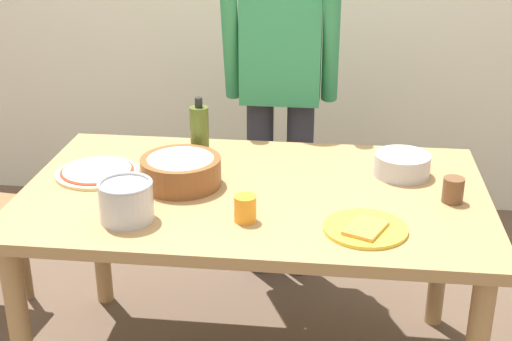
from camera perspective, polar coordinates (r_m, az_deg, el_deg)
name	(u,v)px	position (r m, az deg, el deg)	size (l,w,h in m)	color
dining_table	(254,213)	(2.51, -0.13, -3.41)	(1.60, 0.96, 0.76)	#A37A4C
person_cook	(281,80)	(3.11, 1.99, 7.20)	(0.49, 0.25, 1.62)	#2D2D38
pizza_raw_on_board	(97,172)	(2.65, -12.56, -0.12)	(0.30, 0.30, 0.02)	beige
plate_with_slice	(365,228)	(2.21, 8.73, -4.59)	(0.26, 0.26, 0.02)	gold
popcorn_bowl	(181,168)	(2.49, -6.02, 0.16)	(0.28, 0.28, 0.11)	brown
mixing_bowl_steel	(402,165)	(2.62, 11.58, 0.45)	(0.20, 0.20, 0.08)	#B7B7BC
olive_oil_bottle	(200,135)	(2.66, -4.52, 2.87)	(0.07, 0.07, 0.26)	#47561E
steel_pot	(126,201)	(2.27, -10.32, -2.38)	(0.17, 0.17, 0.13)	#B7B7BC
cup_orange	(245,209)	(2.23, -0.92, -3.05)	(0.07, 0.07, 0.09)	orange
cup_small_brown	(453,190)	(2.45, 15.46, -1.51)	(0.07, 0.07, 0.09)	brown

